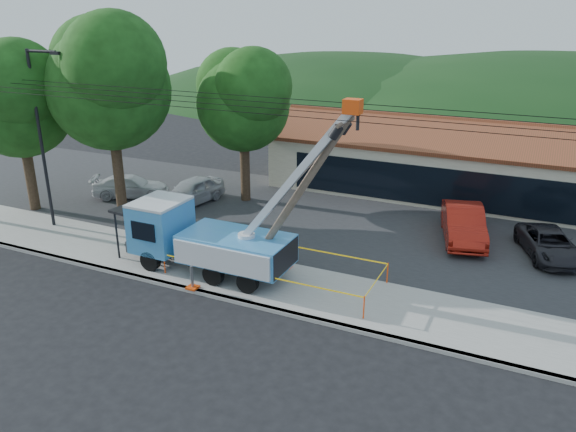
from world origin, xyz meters
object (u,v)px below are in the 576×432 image
Objects in this scene: leaning_pole at (301,189)px; car_red at (461,241)px; car_silver at (193,205)px; car_white at (132,198)px; utility_truck at (206,238)px; bus_shelter at (144,222)px; car_dark at (547,258)px.

car_red is (5.12, 8.03, -4.30)m from leaning_pole.
car_silver reaches higher than car_white.
car_red is (9.39, 8.30, -1.66)m from utility_truck.
car_white is at bearing -164.08° from car_silver.
bus_shelter is (-3.21, -0.03, 0.19)m from utility_truck.
bus_shelter reaches higher than car_white.
leaning_pole is 7.88m from bus_shelter.
leaning_pole is at bearing -25.76° from car_silver.
car_silver is 15.12m from car_red.
utility_truck is 2.26× the size of car_white.
car_white is at bearing 162.80° from car_dark.
car_silver is at bearing 145.16° from leaning_pole.
bus_shelter is 7.88m from car_silver.
utility_truck is 15.53m from car_dark.
car_dark is at bearing -115.07° from car_white.
car_red is (12.60, 8.34, -1.84)m from bus_shelter.
car_red reaches higher than car_silver.
leaning_pole reaches higher than car_white.
car_dark is at bearing 30.82° from utility_truck.
car_silver is 4.07m from car_white.
car_red is at bearing 154.07° from car_dark.
bus_shelter is at bearing -164.02° from car_white.
utility_truck reaches higher than car_dark.
utility_truck reaches higher than leaning_pole.
utility_truck is at bearing -169.33° from car_dark.
car_dark is (16.47, 7.94, -1.84)m from bus_shelter.
bus_shelter is 18.38m from car_dark.
car_red reaches higher than car_dark.
car_white is 1.00× the size of car_dark.
leaning_pole reaches higher than car_red.
car_dark is at bearing 40.35° from leaning_pole.
car_red is 19.19m from car_white.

